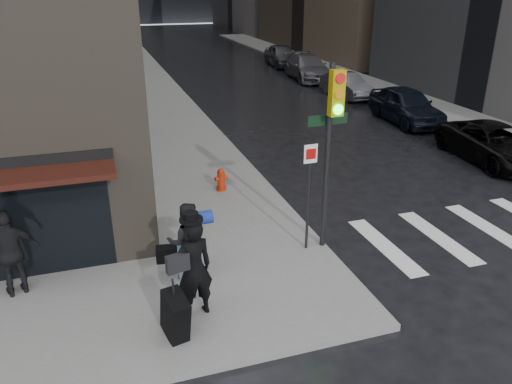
% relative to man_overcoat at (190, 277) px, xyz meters
% --- Properties ---
extents(ground, '(140.00, 140.00, 0.00)m').
position_rel_man_overcoat_xyz_m(ground, '(1.74, 0.57, -1.09)').
color(ground, black).
rests_on(ground, ground).
extents(sidewalk_left, '(4.00, 50.00, 0.15)m').
position_rel_man_overcoat_xyz_m(sidewalk_left, '(1.74, 27.57, -1.02)').
color(sidewalk_left, slate).
rests_on(sidewalk_left, ground).
extents(sidewalk_right, '(3.00, 50.00, 0.15)m').
position_rel_man_overcoat_xyz_m(sidewalk_right, '(15.24, 27.57, -1.02)').
color(sidewalk_right, slate).
rests_on(sidewalk_right, ground).
extents(crosswalk, '(8.50, 3.00, 0.01)m').
position_rel_man_overcoat_xyz_m(crosswalk, '(9.24, 1.57, -1.09)').
color(crosswalk, silver).
rests_on(crosswalk, ground).
extents(man_overcoat, '(1.16, 1.35, 2.24)m').
position_rel_man_overcoat_xyz_m(man_overcoat, '(0.00, 0.00, 0.00)').
color(man_overcoat, black).
rests_on(man_overcoat, ground).
extents(man_jeans, '(1.26, 0.81, 1.79)m').
position_rel_man_overcoat_xyz_m(man_jeans, '(0.22, 1.45, -0.04)').
color(man_jeans, black).
rests_on(man_jeans, ground).
extents(man_greycoat, '(1.20, 0.78, 1.90)m').
position_rel_man_overcoat_xyz_m(man_greycoat, '(-3.28, 1.97, 0.01)').
color(man_greycoat, black).
rests_on(man_greycoat, ground).
extents(traffic_light, '(1.11, 0.51, 4.43)m').
position_rel_man_overcoat_xyz_m(traffic_light, '(3.60, 1.79, 1.91)').
color(traffic_light, black).
rests_on(traffic_light, ground).
extents(fire_hydrant, '(0.41, 0.31, 0.71)m').
position_rel_man_overcoat_xyz_m(fire_hydrant, '(2.13, 6.06, -0.62)').
color(fire_hydrant, '#A6220A').
rests_on(fire_hydrant, ground).
extents(parked_car_0, '(2.68, 5.08, 1.36)m').
position_rel_man_overcoat_xyz_m(parked_car_0, '(12.43, 5.97, -0.41)').
color(parked_car_0, black).
rests_on(parked_car_0, ground).
extents(parked_car_1, '(2.25, 4.90, 1.63)m').
position_rel_man_overcoat_xyz_m(parked_car_1, '(12.49, 11.76, -0.28)').
color(parked_car_1, black).
rests_on(parked_car_1, ground).
extents(parked_car_2, '(1.61, 4.10, 1.33)m').
position_rel_man_overcoat_xyz_m(parked_car_2, '(12.41, 17.56, -0.43)').
color(parked_car_2, '#46454B').
rests_on(parked_car_2, ground).
extents(parked_car_3, '(2.72, 5.63, 1.58)m').
position_rel_man_overcoat_xyz_m(parked_car_3, '(12.52, 23.35, -0.30)').
color(parked_car_3, '#4B4A4F').
rests_on(parked_car_3, ground).
extents(parked_car_4, '(2.24, 4.88, 1.62)m').
position_rel_man_overcoat_xyz_m(parked_car_4, '(12.85, 29.14, -0.28)').
color(parked_car_4, '#404145').
rests_on(parked_car_4, ground).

